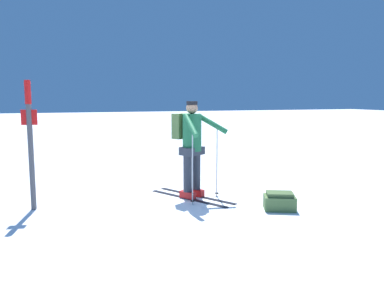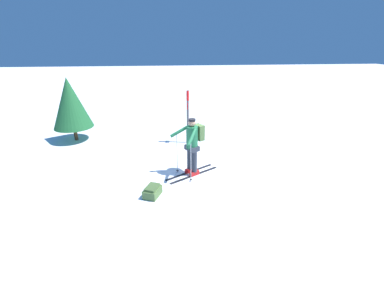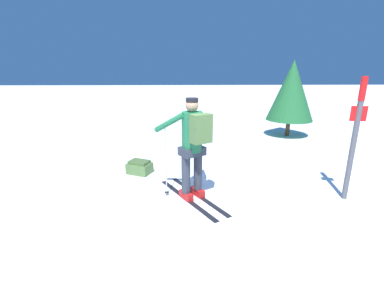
% 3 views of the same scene
% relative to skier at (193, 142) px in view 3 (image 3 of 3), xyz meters
% --- Properties ---
extents(ground_plane, '(80.00, 80.00, 0.00)m').
position_rel_skier_xyz_m(ground_plane, '(0.10, 0.26, -1.00)').
color(ground_plane, white).
extents(skier, '(1.66, 1.23, 1.73)m').
position_rel_skier_xyz_m(skier, '(0.00, 0.00, 0.00)').
color(skier, black).
rests_on(skier, ground_plane).
extents(dropped_backpack, '(0.52, 0.59, 0.28)m').
position_rel_skier_xyz_m(dropped_backpack, '(-1.17, -1.10, -0.87)').
color(dropped_backpack, '#4C6B38').
rests_on(dropped_backpack, ground_plane).
extents(trail_marker, '(0.10, 0.24, 2.06)m').
position_rel_skier_xyz_m(trail_marker, '(0.12, 2.64, 0.21)').
color(trail_marker, '#4C4C51').
rests_on(trail_marker, ground_plane).
extents(pine_tree, '(1.51, 1.51, 2.51)m').
position_rel_skier_xyz_m(pine_tree, '(-4.40, 3.44, 0.52)').
color(pine_tree, '#4C331E').
rests_on(pine_tree, ground_plane).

